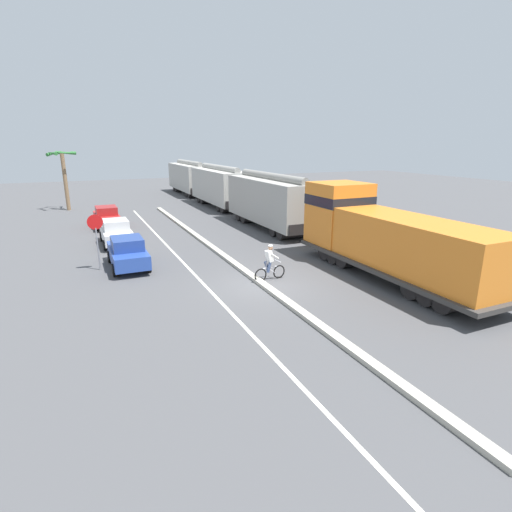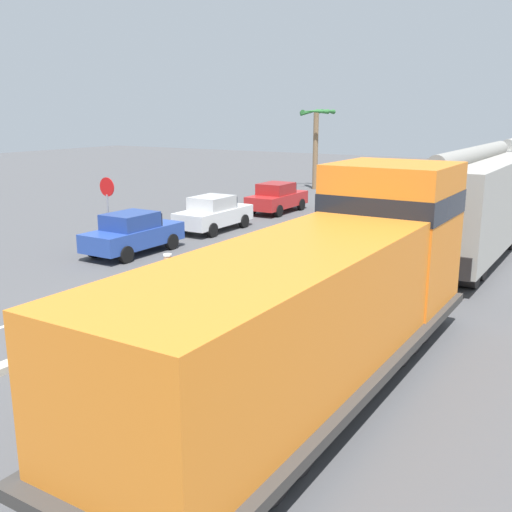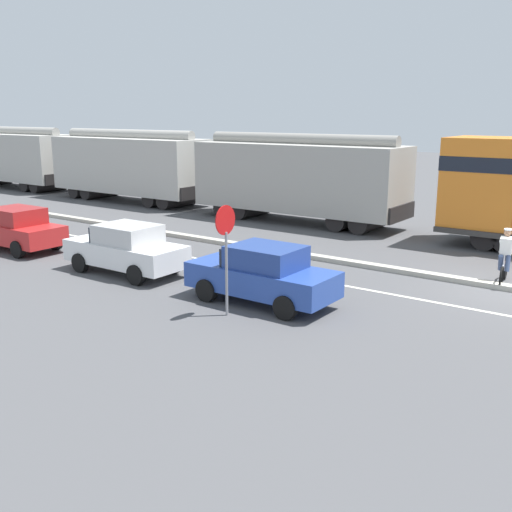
{
  "view_description": "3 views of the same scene",
  "coord_description": "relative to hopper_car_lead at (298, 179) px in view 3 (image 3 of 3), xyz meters",
  "views": [
    {
      "loc": [
        -7.36,
        -15.68,
        6.31
      ],
      "look_at": [
        0.24,
        1.14,
        1.06
      ],
      "focal_mm": 28.0,
      "sensor_mm": 36.0,
      "label": 1
    },
    {
      "loc": [
        10.85,
        -11.45,
        5.42
      ],
      "look_at": [
        2.62,
        1.81,
        1.63
      ],
      "focal_mm": 42.0,
      "sensor_mm": 36.0,
      "label": 2
    },
    {
      "loc": [
        -18.12,
        -3.76,
        5.12
      ],
      "look_at": [
        -3.66,
        6.69,
        0.83
      ],
      "focal_mm": 42.0,
      "sensor_mm": 36.0,
      "label": 3
    }
  ],
  "objects": [
    {
      "name": "hopper_car_trailing",
      "position": [
        0.0,
        23.2,
        0.0
      ],
      "size": [
        2.9,
        10.6,
        4.18
      ],
      "color": "#ADABA3",
      "rests_on": "ground"
    },
    {
      "name": "parked_car_red",
      "position": [
        -11.37,
        5.54,
        -1.26
      ],
      "size": [
        1.88,
        4.22,
        1.62
      ],
      "color": "red",
      "rests_on": "ground"
    },
    {
      "name": "lane_stripe",
      "position": [
        -8.43,
        -5.26,
        -2.07
      ],
      "size": [
        0.14,
        36.0,
        0.01
      ],
      "primitive_type": "cube",
      "color": "silver",
      "rests_on": "ground"
    },
    {
      "name": "parked_car_blue",
      "position": [
        -11.24,
        -5.9,
        -1.26
      ],
      "size": [
        1.85,
        4.21,
        1.62
      ],
      "color": "#28479E",
      "rests_on": "ground"
    },
    {
      "name": "hopper_car_middle",
      "position": [
        0.0,
        11.6,
        0.0
      ],
      "size": [
        2.9,
        10.6,
        4.18
      ],
      "color": "#B1AFA7",
      "rests_on": "ground"
    },
    {
      "name": "stop_sign",
      "position": [
        -12.65,
        -5.76,
        -0.05
      ],
      "size": [
        0.76,
        0.08,
        2.88
      ],
      "color": "gray",
      "rests_on": "ground"
    },
    {
      "name": "cyclist",
      "position": [
        -5.39,
        -10.8,
        -1.26
      ],
      "size": [
        1.7,
        0.51,
        1.71
      ],
      "color": "black",
      "rests_on": "ground"
    },
    {
      "name": "hopper_car_lead",
      "position": [
        0.0,
        0.0,
        0.0
      ],
      "size": [
        2.9,
        10.6,
        4.18
      ],
      "color": "#9F9D95",
      "rests_on": "ground"
    },
    {
      "name": "parked_car_white",
      "position": [
        -11.28,
        -0.5,
        -1.26
      ],
      "size": [
        1.87,
        4.22,
        1.62
      ],
      "color": "silver",
      "rests_on": "ground"
    },
    {
      "name": "median_curb",
      "position": [
        -6.03,
        -5.26,
        -2.0
      ],
      "size": [
        0.36,
        36.0,
        0.16
      ],
      "primitive_type": "cube",
      "color": "#B2AD9E",
      "rests_on": "ground"
    }
  ]
}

